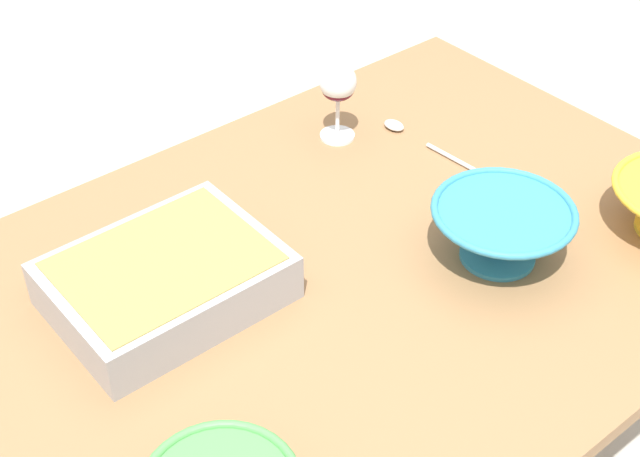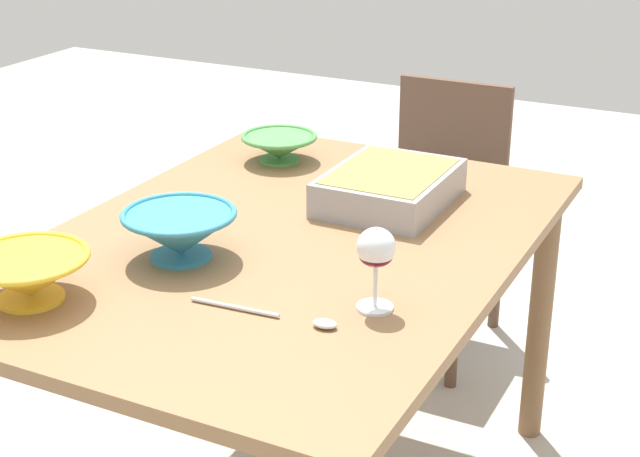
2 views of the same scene
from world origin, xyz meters
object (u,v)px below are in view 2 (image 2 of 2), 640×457
Objects in this scene: mixing_bowl at (180,232)px; serving_spoon at (290,317)px; chair at (436,203)px; small_bowl at (279,146)px; casserole_dish at (390,185)px; serving_bowl at (28,275)px; wine_glass at (376,253)px; dining_table at (287,277)px.

mixing_bowl is 0.36m from serving_spoon.
serving_spoon is (0.14, 0.32, -0.05)m from mixing_bowl.
chair is 4.09× the size of small_bowl.
serving_spoon is at bearing 6.45° from casserole_dish.
serving_bowl reaches higher than serving_spoon.
serving_spoon is at bearing 107.06° from serving_bowl.
small_bowl is 0.88m from serving_spoon.
wine_glass is 0.47× the size of casserole_dish.
serving_bowl is (1.49, -0.25, 0.33)m from chair.
small_bowl is at bearing -169.16° from mixing_bowl.
casserole_dish is (0.74, 0.15, 0.32)m from chair.
casserole_dish reaches higher than small_bowl.
chair is 1.40m from serving_spoon.
dining_table is 0.57m from serving_bowl.
chair is at bearing -178.20° from dining_table.
dining_table is 0.39m from serving_spoon.
mixing_bowl is (1.21, -0.11, 0.34)m from chair.
small_bowl reaches higher than dining_table.
serving_bowl reaches higher than chair.
chair is 3.49× the size of mixing_bowl.
chair is 1.34m from wine_glass.
casserole_dish reaches higher than dining_table.
chair is 0.82m from casserole_dish.
mixing_bowl reaches higher than serving_spoon.
casserole_dish is at bearing -173.55° from serving_spoon.
small_bowl is at bearing -149.86° from serving_spoon.
casserole_dish is 1.17× the size of serving_spoon.
serving_bowl is 0.80× the size of serving_spoon.
serving_spoon is at bearing 29.51° from dining_table.
mixing_bowl is at bearing -35.88° from dining_table.
dining_table is 0.42m from wine_glass.
chair reaches higher than dining_table.
serving_spoon is (0.61, 0.07, -0.04)m from casserole_dish.
serving_bowl is at bearing -66.49° from wine_glass.
serving_bowl reaches higher than small_bowl.
casserole_dish is (-0.50, -0.18, -0.07)m from wine_glass.
dining_table is 0.33m from casserole_dish.
dining_table is 4.66× the size of serving_spoon.
casserole_dish is at bearing 157.17° from dining_table.
wine_glass is 0.86m from small_bowl.
small_bowl is (-0.44, -0.26, 0.13)m from dining_table.
dining_table is 6.74× the size of small_bowl.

